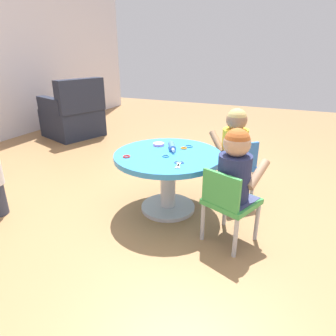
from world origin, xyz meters
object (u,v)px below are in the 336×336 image
at_px(child_chair_right, 235,166).
at_px(seated_child_right, 235,139).
at_px(child_chair_left, 229,202).
at_px(armchair_dark, 74,116).
at_px(craft_table, 168,168).
at_px(rolling_pin, 172,146).
at_px(seated_child_left, 235,168).
at_px(craft_scissors, 179,164).

xyz_separation_m(child_chair_right, seated_child_right, (0.03, 0.03, 0.23)).
bearing_deg(child_chair_right, child_chair_left, -171.86).
bearing_deg(armchair_dark, craft_table, -124.07).
height_order(seated_child_right, rolling_pin, seated_child_right).
height_order(craft_table, child_chair_right, child_chair_right).
distance_m(child_chair_left, armchair_dark, 3.19).
height_order(craft_table, child_chair_left, child_chair_left).
height_order(child_chair_right, seated_child_right, seated_child_right).
distance_m(craft_table, armchair_dark, 2.60).
bearing_deg(child_chair_left, craft_table, 64.97).
xyz_separation_m(seated_child_left, child_chair_right, (0.61, 0.11, -0.23)).
xyz_separation_m(child_chair_left, rolling_pin, (0.36, 0.55, 0.20)).
distance_m(child_chair_left, seated_child_right, 0.72).
distance_m(seated_child_left, rolling_pin, 0.65).
bearing_deg(child_chair_left, child_chair_right, 8.14).
xyz_separation_m(craft_table, armchair_dark, (1.45, 2.15, -0.05)).
height_order(seated_child_left, craft_scissors, seated_child_left).
xyz_separation_m(rolling_pin, craft_scissors, (-0.29, -0.17, -0.02)).
bearing_deg(seated_child_right, armchair_dark, 68.14).
height_order(child_chair_left, rolling_pin, child_chair_left).
relative_size(child_chair_left, rolling_pin, 2.52).
bearing_deg(rolling_pin, seated_child_left, -119.62).
distance_m(armchair_dark, rolling_pin, 2.53).
relative_size(seated_child_right, craft_scissors, 3.61).
bearing_deg(child_chair_right, armchair_dark, 67.82).
bearing_deg(child_chair_right, seated_child_left, -170.03).
distance_m(craft_table, craft_scissors, 0.27).
height_order(armchair_dark, rolling_pin, armchair_dark).
relative_size(seated_child_left, rolling_pin, 2.40).
bearing_deg(craft_table, rolling_pin, 6.25).
bearing_deg(armchair_dark, seated_child_right, -111.86).
relative_size(seated_child_left, seated_child_right, 1.00).
bearing_deg(seated_child_right, rolling_pin, 126.12).
relative_size(craft_table, child_chair_left, 1.55).
bearing_deg(seated_child_left, child_chair_right, 9.97).
distance_m(craft_table, child_chair_right, 0.60).
bearing_deg(child_chair_left, rolling_pin, 56.95).
relative_size(craft_table, child_chair_right, 1.55).
xyz_separation_m(armchair_dark, rolling_pin, (-1.35, -2.14, 0.20)).
xyz_separation_m(seated_child_right, armchair_dark, (1.03, 2.57, -0.22)).
bearing_deg(seated_child_right, child_chair_right, -135.36).
bearing_deg(child_chair_left, seated_child_right, 10.12).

